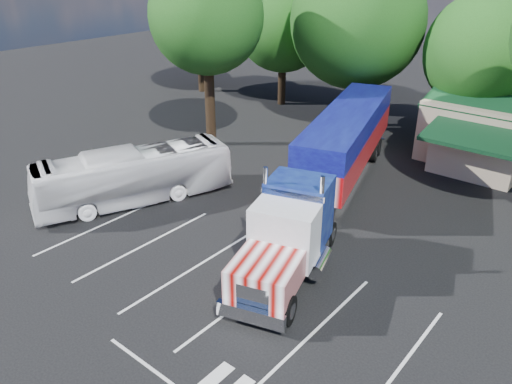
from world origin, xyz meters
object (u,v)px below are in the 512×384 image
Objects in this scene: tour_bus at (134,176)px; woman at (301,212)px; semi_truck at (335,156)px; bicycle at (315,213)px; silver_sedan at (481,164)px.

woman is at bearing 43.03° from tour_bus.
semi_truck is 11.01× the size of bicycle.
bicycle is (0.77, -2.91, -2.07)m from semi_truck.
semi_truck is at bearing 141.48° from silver_sedan.
semi_truck is 12.20× the size of woman.
woman is 0.45× the size of silver_sedan.
tour_bus reaches higher than silver_sedan.
woman is 0.16× the size of tour_bus.
tour_bus reaches higher than bicycle.
bicycle is 0.18× the size of tour_bus.
tour_bus reaches higher than woman.
semi_truck reaches higher than bicycle.
silver_sedan is (4.50, 11.86, 0.14)m from bicycle.
woman is (0.57, -3.91, -1.70)m from semi_truck.
tour_bus is 2.73× the size of silver_sedan.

